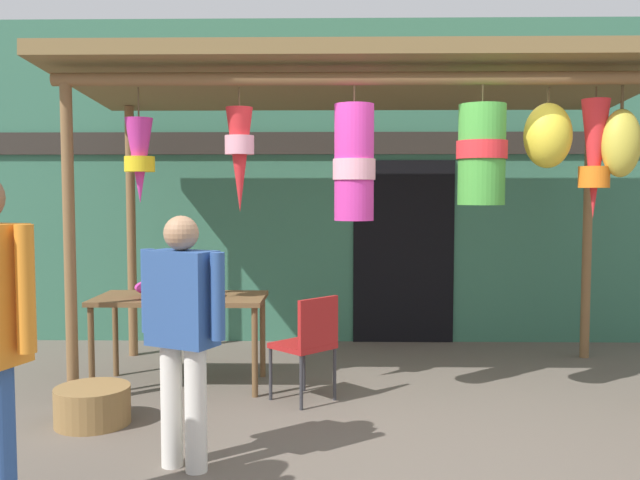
{
  "coord_description": "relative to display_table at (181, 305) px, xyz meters",
  "views": [
    {
      "loc": [
        -0.5,
        -5.06,
        1.65
      ],
      "look_at": [
        -0.62,
        1.18,
        1.22
      ],
      "focal_mm": 38.8,
      "sensor_mm": 36.0,
      "label": 1
    }
  ],
  "objects": [
    {
      "name": "shop_facade",
      "position": [
        1.79,
        1.91,
        1.07
      ],
      "size": [
        12.9,
        0.29,
        3.52
      ],
      "color": "#387056",
      "rests_on": "ground_plane"
    },
    {
      "name": "display_table",
      "position": [
        0.0,
        0.0,
        0.0
      ],
      "size": [
        1.43,
        0.72,
        0.77
      ],
      "color": "brown",
      "rests_on": "ground_plane"
    },
    {
      "name": "wicker_basket_by_table",
      "position": [
        -0.42,
        -0.98,
        -0.56
      ],
      "size": [
        0.53,
        0.53,
        0.27
      ],
      "primitive_type": "cylinder",
      "color": "olive",
      "rests_on": "ground_plane"
    },
    {
      "name": "ground_plane",
      "position": [
        1.79,
        -0.72,
        -0.69
      ],
      "size": [
        30.0,
        30.0,
        0.0
      ],
      "primitive_type": "plane",
      "color": "#60564C"
    },
    {
      "name": "flower_heap_on_table",
      "position": [
        -0.01,
        -0.06,
        0.17
      ],
      "size": [
        0.69,
        0.49,
        0.17
      ],
      "color": "#D13399",
      "rests_on": "display_table"
    },
    {
      "name": "folding_chair",
      "position": [
        1.11,
        -0.44,
        -0.19
      ],
      "size": [
        0.57,
        0.57,
        0.84
      ],
      "color": "#AD1E1E",
      "rests_on": "ground_plane"
    },
    {
      "name": "market_stall_canopy",
      "position": [
        1.66,
        0.11,
        1.71
      ],
      "size": [
        5.05,
        2.13,
        2.76
      ],
      "color": "brown",
      "rests_on": "ground_plane"
    },
    {
      "name": "shopper_by_bananas",
      "position": [
        0.4,
        -1.77,
        0.19
      ],
      "size": [
        0.54,
        0.37,
        1.52
      ],
      "color": "silver",
      "rests_on": "ground_plane"
    }
  ]
}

